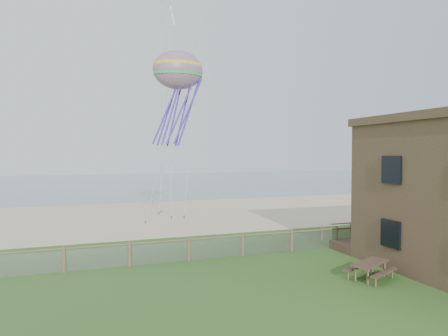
{
  "coord_description": "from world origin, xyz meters",
  "views": [
    {
      "loc": [
        -8.1,
        -13.9,
        5.53
      ],
      "look_at": [
        -0.36,
        8.0,
        4.72
      ],
      "focal_mm": 32.0,
      "sensor_mm": 36.0,
      "label": 1
    }
  ],
  "objects": [
    {
      "name": "ground",
      "position": [
        0.0,
        0.0,
        0.0
      ],
      "size": [
        160.0,
        160.0,
        0.0
      ],
      "primitive_type": "plane",
      "color": "#29511B",
      "rests_on": "ground"
    },
    {
      "name": "sand_beach",
      "position": [
        0.0,
        22.0,
        0.0
      ],
      "size": [
        72.0,
        20.0,
        0.02
      ],
      "primitive_type": "cube",
      "color": "#BFAD8A",
      "rests_on": "ground"
    },
    {
      "name": "ocean",
      "position": [
        0.0,
        66.0,
        0.0
      ],
      "size": [
        160.0,
        68.0,
        0.02
      ],
      "primitive_type": "cube",
      "color": "slate",
      "rests_on": "ground"
    },
    {
      "name": "chainlink_fence",
      "position": [
        0.0,
        6.0,
        0.55
      ],
      "size": [
        36.2,
        0.2,
        1.25
      ],
      "primitive_type": null,
      "color": "brown",
      "rests_on": "ground"
    },
    {
      "name": "motel_deck",
      "position": [
        13.0,
        5.0,
        0.25
      ],
      "size": [
        15.0,
        2.0,
        0.5
      ],
      "primitive_type": "cube",
      "color": "brown",
      "rests_on": "ground"
    },
    {
      "name": "picnic_table",
      "position": [
        3.82,
        0.42,
        0.43
      ],
      "size": [
        2.52,
        2.27,
        0.87
      ],
      "primitive_type": null,
      "rotation": [
        0.0,
        0.0,
        0.43
      ],
      "color": "brown",
      "rests_on": "ground"
    },
    {
      "name": "octopus_kite",
      "position": [
        -1.49,
        14.93,
        9.77
      ],
      "size": [
        3.86,
        2.91,
        7.46
      ],
      "primitive_type": null,
      "rotation": [
        0.0,
        0.0,
        0.1
      ],
      "color": "#FB5427"
    },
    {
      "name": "kite_white",
      "position": [
        -1.11,
        18.36,
        17.86
      ],
      "size": [
        1.86,
        1.97,
        2.6
      ],
      "primitive_type": null,
      "rotation": [
        0.44,
        0.0,
        0.68
      ],
      "color": "white"
    }
  ]
}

